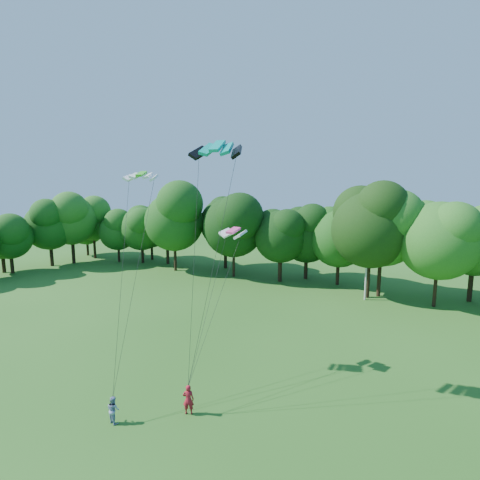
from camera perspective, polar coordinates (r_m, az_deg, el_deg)
The scene contains 10 objects.
ground at distance 22.46m, azimuth -19.27°, elevation -29.19°, with size 160.00×160.00×0.00m, color #225416.
utility_pole at distance 45.71m, azimuth 18.72°, elevation -3.53°, with size 1.66×0.21×8.29m.
kite_flyer_left at distance 24.28m, azimuth -7.88°, elevation -22.93°, with size 0.67×0.44×1.84m, color #AC1626.
kite_flyer_right at distance 24.58m, azimuth -18.74°, elevation -23.26°, with size 0.77×0.60×1.59m, color #8794BC.
kite_teal at distance 23.66m, azimuth -3.47°, elevation 14.09°, with size 3.31×1.86×0.84m.
kite_green at distance 27.54m, azimuth -14.81°, elevation 9.72°, with size 2.53×1.79×0.42m.
kite_pink at distance 27.06m, azimuth -1.03°, elevation 1.47°, with size 2.19×1.37×0.43m.
tree_back_west at distance 67.56m, azimuth -13.44°, elevation 2.89°, with size 7.67×7.67×11.16m.
tree_back_center at distance 46.08m, azimuth 19.32°, elevation 2.48°, with size 9.88×9.88×14.37m.
tree_flank_west at distance 66.74m, azimuth -32.66°, elevation 0.64°, with size 6.38×6.38×9.28m.
Camera 1 is at (13.77, -11.33, 13.66)m, focal length 28.00 mm.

